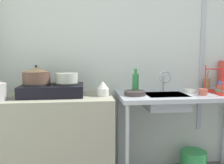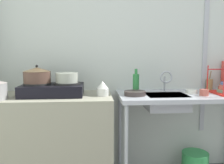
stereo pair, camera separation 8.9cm
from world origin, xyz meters
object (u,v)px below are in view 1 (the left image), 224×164
object	(u,v)px
sink_basin	(166,101)
bottle_by_sink	(135,83)
bucket_on_floor	(193,162)
pot_on_right_burner	(67,78)
utensil_jar	(207,84)
small_bowl_on_drainboard	(190,91)
percolator	(103,89)
frying_pan	(135,93)
pot_on_left_burner	(36,75)
cup_by_rack	(203,92)
stove	(52,90)
faucet	(165,78)

from	to	relation	value
sink_basin	bottle_by_sink	size ratio (longest dim) A/B	1.61
bucket_on_floor	pot_on_right_burner	bearing A→B (deg)	-176.77
sink_basin	bucket_on_floor	size ratio (longest dim) A/B	1.43
sink_basin	utensil_jar	world-z (taller)	utensil_jar
utensil_jar	small_bowl_on_drainboard	bearing A→B (deg)	-142.66
pot_on_right_burner	percolator	world-z (taller)	pot_on_right_burner
frying_pan	bucket_on_floor	distance (m)	1.06
sink_basin	small_bowl_on_drainboard	world-z (taller)	small_bowl_on_drainboard
pot_on_left_burner	cup_by_rack	size ratio (longest dim) A/B	3.00
cup_by_rack	bucket_on_floor	world-z (taller)	cup_by_rack
percolator	bucket_on_floor	size ratio (longest dim) A/B	0.50
percolator	small_bowl_on_drainboard	size ratio (longest dim) A/B	1.24
percolator	bucket_on_floor	distance (m)	1.31
sink_basin	small_bowl_on_drainboard	bearing A→B (deg)	12.16
stove	sink_basin	world-z (taller)	stove
small_bowl_on_drainboard	bucket_on_floor	xyz separation A→B (m)	(0.10, 0.05, -0.80)
stove	cup_by_rack	xyz separation A→B (m)	(1.44, -0.12, -0.03)
percolator	bottle_by_sink	distance (m)	0.36
sink_basin	faucet	size ratio (longest dim) A/B	1.77
stove	pot_on_right_burner	world-z (taller)	pot_on_right_burner
cup_by_rack	bottle_by_sink	size ratio (longest dim) A/B	0.35
frying_pan	bucket_on_floor	size ratio (longest dim) A/B	0.75
sink_basin	pot_on_left_burner	bearing A→B (deg)	178.24
cup_by_rack	bottle_by_sink	distance (m)	0.66
percolator	small_bowl_on_drainboard	bearing A→B (deg)	4.45
sink_basin	bucket_on_floor	xyz separation A→B (m)	(0.37, 0.11, -0.71)
faucet	frying_pan	bearing A→B (deg)	-155.60
pot_on_left_burner	bucket_on_floor	distance (m)	1.88
cup_by_rack	utensil_jar	distance (m)	0.44
percolator	bottle_by_sink	world-z (taller)	bottle_by_sink
pot_on_right_burner	percolator	xyz separation A→B (m)	(0.34, -0.05, -0.10)
percolator	faucet	distance (m)	0.68
bottle_by_sink	utensil_jar	xyz separation A→B (m)	(0.86, 0.19, -0.04)
sink_basin	faucet	bearing A→B (deg)	76.42
sink_basin	stove	bearing A→B (deg)	178.02
cup_by_rack	utensil_jar	size ratio (longest dim) A/B	0.41
sink_basin	cup_by_rack	size ratio (longest dim) A/B	4.64
percolator	faucet	world-z (taller)	faucet
stove	pot_on_left_burner	bearing A→B (deg)	180.00
pot_on_left_burner	faucet	bearing A→B (deg)	4.75
small_bowl_on_drainboard	bucket_on_floor	bearing A→B (deg)	29.40
percolator	utensil_jar	xyz separation A→B (m)	(1.20, 0.30, -0.01)
stove	percolator	distance (m)	0.48
pot_on_right_burner	sink_basin	world-z (taller)	pot_on_right_burner
percolator	cup_by_rack	distance (m)	0.97
percolator	bottle_by_sink	size ratio (longest dim) A/B	0.56
pot_on_right_burner	small_bowl_on_drainboard	xyz separation A→B (m)	(1.24, 0.02, -0.15)
stove	bucket_on_floor	xyz separation A→B (m)	(1.47, 0.08, -0.84)
pot_on_right_burner	faucet	world-z (taller)	faucet
stove	percolator	world-z (taller)	percolator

